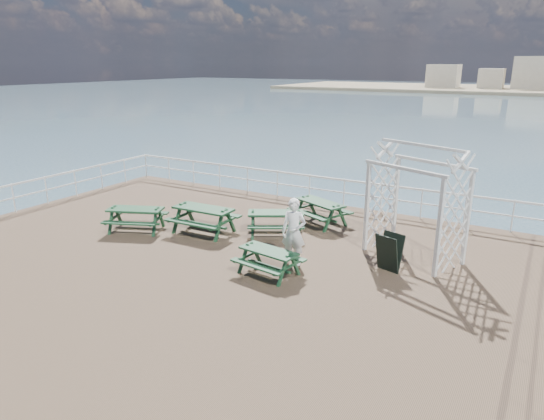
{
  "coord_description": "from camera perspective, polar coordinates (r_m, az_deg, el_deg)",
  "views": [
    {
      "loc": [
        8.12,
        -10.15,
        5.37
      ],
      "look_at": [
        1.11,
        1.94,
        1.1
      ],
      "focal_mm": 32.0,
      "sensor_mm": 36.0,
      "label": 1
    }
  ],
  "objects": [
    {
      "name": "person",
      "position": [
        13.24,
        2.57,
        -2.59
      ],
      "size": [
        0.75,
        0.56,
        1.87
      ],
      "primitive_type": "imported",
      "rotation": [
        0.0,
        0.0,
        0.18
      ],
      "color": "white",
      "rests_on": "ground"
    },
    {
      "name": "picnic_table_a",
      "position": [
        16.61,
        -15.74,
        -0.51
      ],
      "size": [
        2.21,
        2.03,
        0.87
      ],
      "rotation": [
        0.0,
        0.0,
        0.4
      ],
      "color": "#13341A",
      "rests_on": "ground"
    },
    {
      "name": "ground",
      "position": [
        14.12,
        -7.92,
        -6.19
      ],
      "size": [
        18.0,
        14.0,
        0.3
      ],
      "primitive_type": "cube",
      "color": "brown",
      "rests_on": "ground"
    },
    {
      "name": "picnic_table_b",
      "position": [
        16.78,
        5.67,
        0.29
      ],
      "size": [
        2.25,
        2.06,
        0.89
      ],
      "rotation": [
        0.0,
        0.0,
        -0.39
      ],
      "color": "#13341A",
      "rests_on": "ground"
    },
    {
      "name": "sandwich_board",
      "position": [
        13.3,
        13.61,
        -4.93
      ],
      "size": [
        0.75,
        0.64,
        1.05
      ],
      "rotation": [
        0.0,
        0.0,
        -0.28
      ],
      "color": "black",
      "rests_on": "ground"
    },
    {
      "name": "picnic_table_d",
      "position": [
        15.94,
        -8.07,
        -0.51
      ],
      "size": [
        2.04,
        1.67,
        0.97
      ],
      "rotation": [
        0.0,
        0.0,
        0.03
      ],
      "color": "#13341A",
      "rests_on": "ground"
    },
    {
      "name": "railing",
      "position": [
        15.78,
        -2.57,
        0.42
      ],
      "size": [
        17.77,
        13.76,
        1.1
      ],
      "color": "silver",
      "rests_on": "ground"
    },
    {
      "name": "picnic_table_c",
      "position": [
        15.63,
        0.45,
        -0.95
      ],
      "size": [
        2.25,
        2.13,
        0.87
      ],
      "rotation": [
        0.0,
        0.0,
        0.52
      ],
      "color": "#13341A",
      "rests_on": "ground"
    },
    {
      "name": "trellis_arbor",
      "position": [
        14.14,
        16.54,
        0.18
      ],
      "size": [
        2.96,
        2.28,
        3.27
      ],
      "rotation": [
        0.0,
        0.0,
        -0.38
      ],
      "color": "silver",
      "rests_on": "ground"
    },
    {
      "name": "picnic_table_e",
      "position": [
        12.75,
        -0.39,
        -5.49
      ],
      "size": [
        1.75,
        1.49,
        0.77
      ],
      "rotation": [
        0.0,
        0.0,
        -0.14
      ],
      "color": "#13341A",
      "rests_on": "ground"
    }
  ]
}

